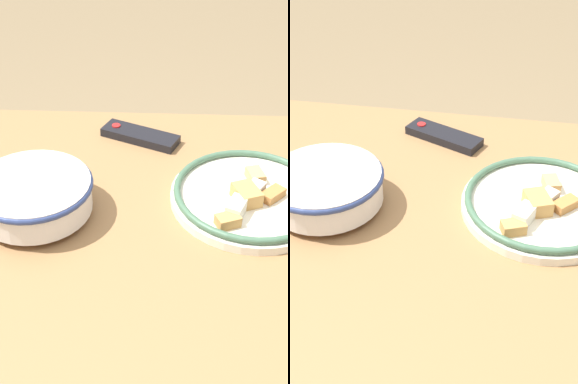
# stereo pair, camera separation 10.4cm
# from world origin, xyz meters

# --- Properties ---
(dining_table) EXTENTS (1.57, 0.88, 0.74)m
(dining_table) POSITION_xyz_m (0.00, 0.00, 0.66)
(dining_table) COLOR olive
(dining_table) RESTS_ON ground_plane
(noodle_bowl) EXTENTS (0.23, 0.23, 0.08)m
(noodle_bowl) POSITION_xyz_m (-0.30, 0.02, 0.78)
(noodle_bowl) COLOR silver
(noodle_bowl) RESTS_ON dining_table
(food_plate) EXTENTS (0.32, 0.32, 0.05)m
(food_plate) POSITION_xyz_m (0.12, 0.07, 0.76)
(food_plate) COLOR silver
(food_plate) RESTS_ON dining_table
(tv_remote) EXTENTS (0.19, 0.13, 0.02)m
(tv_remote) POSITION_xyz_m (-0.11, 0.31, 0.75)
(tv_remote) COLOR black
(tv_remote) RESTS_ON dining_table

